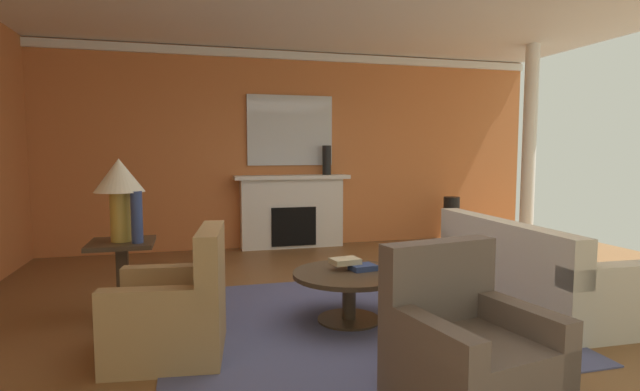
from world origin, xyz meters
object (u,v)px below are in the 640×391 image
(mantel_mirror, at_px, (290,130))
(coffee_table, at_px, (349,285))
(fireplace, at_px, (292,213))
(side_table, at_px, (123,274))
(vase_on_side_table, at_px, (137,217))
(vase_mantel_right, at_px, (327,160))
(armchair_facing_fireplace, at_px, (467,356))
(vase_tall_corner, at_px, (451,220))
(table_lamp, at_px, (119,184))
(armchair_near_window, at_px, (174,315))
(sofa, at_px, (528,275))

(mantel_mirror, height_order, coffee_table, mantel_mirror)
(fireplace, height_order, side_table, fireplace)
(side_table, relative_size, vase_on_side_table, 1.51)
(vase_mantel_right, bearing_deg, side_table, -134.76)
(armchair_facing_fireplace, xyz_separation_m, side_table, (-2.18, 2.21, 0.09))
(coffee_table, xyz_separation_m, vase_tall_corner, (2.81, 3.13, 0.05))
(mantel_mirror, height_order, side_table, mantel_mirror)
(coffee_table, bearing_deg, vase_on_side_table, 163.38)
(side_table, relative_size, table_lamp, 0.93)
(mantel_mirror, bearing_deg, coffee_table, -93.10)
(mantel_mirror, relative_size, vase_on_side_table, 2.92)
(mantel_mirror, height_order, armchair_facing_fireplace, mantel_mirror)
(armchair_facing_fireplace, height_order, coffee_table, armchair_facing_fireplace)
(side_table, distance_m, vase_on_side_table, 0.57)
(coffee_table, relative_size, side_table, 1.43)
(vase_mantel_right, bearing_deg, armchair_near_window, -120.86)
(fireplace, height_order, armchair_facing_fireplace, fireplace)
(fireplace, bearing_deg, vase_mantel_right, -5.12)
(sofa, relative_size, vase_mantel_right, 4.59)
(coffee_table, relative_size, table_lamp, 1.33)
(armchair_facing_fireplace, height_order, table_lamp, table_lamp)
(sofa, distance_m, armchair_facing_fireplace, 2.25)
(coffee_table, bearing_deg, vase_mantel_right, 77.61)
(armchair_near_window, height_order, side_table, armchair_near_window)
(side_table, height_order, vase_mantel_right, vase_mantel_right)
(armchair_near_window, relative_size, vase_on_side_table, 2.05)
(armchair_near_window, relative_size, vase_mantel_right, 2.06)
(sofa, distance_m, vase_mantel_right, 3.72)
(fireplace, height_order, vase_on_side_table, vase_on_side_table)
(armchair_near_window, relative_size, armchair_facing_fireplace, 1.00)
(armchair_near_window, bearing_deg, armchair_facing_fireplace, -35.37)
(armchair_facing_fireplace, distance_m, vase_on_side_table, 2.98)
(table_lamp, relative_size, vase_on_side_table, 1.62)
(coffee_table, height_order, vase_mantel_right, vase_mantel_right)
(side_table, xyz_separation_m, vase_mantel_right, (2.70, 2.72, 0.97))
(table_lamp, bearing_deg, vase_tall_corner, 27.39)
(armchair_near_window, distance_m, side_table, 1.11)
(fireplace, relative_size, mantel_mirror, 1.33)
(mantel_mirror, distance_m, vase_mantel_right, 0.74)
(mantel_mirror, relative_size, armchair_near_window, 1.42)
(armchair_facing_fireplace, distance_m, coffee_table, 1.57)
(table_lamp, bearing_deg, coffee_table, -18.62)
(side_table, xyz_separation_m, vase_on_side_table, (0.15, -0.12, 0.53))
(armchair_near_window, xyz_separation_m, coffee_table, (1.48, 0.34, 0.03))
(armchair_facing_fireplace, bearing_deg, mantel_mirror, 90.36)
(armchair_facing_fireplace, bearing_deg, table_lamp, 134.64)
(armchair_facing_fireplace, height_order, side_table, armchair_facing_fireplace)
(coffee_table, bearing_deg, fireplace, 86.79)
(armchair_near_window, bearing_deg, table_lamp, 115.50)
(table_lamp, height_order, vase_mantel_right, vase_mantel_right)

